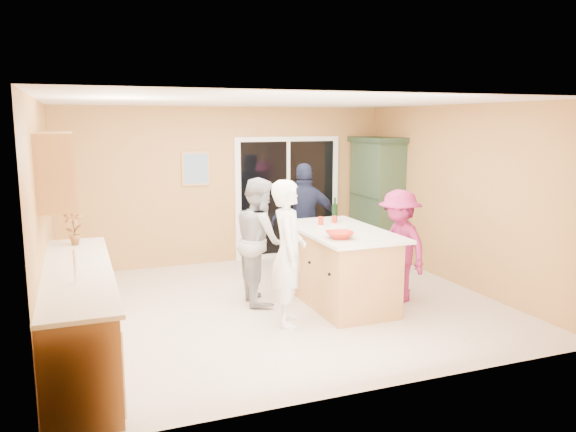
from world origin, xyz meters
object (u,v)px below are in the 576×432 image
object	(u,v)px
kitchen_island	(340,269)
woman_grey	(260,240)
green_hutch	(377,199)
woman_magenta	(399,246)
woman_navy	(305,221)
woman_white	(288,253)

from	to	relation	value
kitchen_island	woman_grey	size ratio (longest dim) A/B	1.14
green_hutch	woman_grey	xyz separation A→B (m)	(-2.68, -1.66, -0.19)
green_hutch	woman_magenta	xyz separation A→B (m)	(-0.96, -2.28, -0.28)
woman_navy	kitchen_island	bearing A→B (deg)	104.25
kitchen_island	woman_navy	bearing A→B (deg)	88.11
green_hutch	woman_grey	world-z (taller)	green_hutch
kitchen_island	woman_magenta	size ratio (longest dim) A/B	1.27
green_hutch	woman_white	world-z (taller)	green_hutch
kitchen_island	woman_navy	xyz separation A→B (m)	(0.04, 1.30, 0.41)
woman_white	green_hutch	bearing A→B (deg)	-24.62
kitchen_island	green_hutch	distance (m)	2.79
green_hutch	woman_magenta	size ratio (longest dim) A/B	1.41
woman_magenta	woman_navy	bearing A→B (deg)	-160.34
woman_grey	woman_magenta	world-z (taller)	woman_grey
woman_white	woman_navy	distance (m)	1.99
woman_white	woman_grey	bearing A→B (deg)	24.00
woman_grey	woman_magenta	distance (m)	1.83
green_hutch	woman_grey	size ratio (longest dim) A/B	1.27
woman_magenta	woman_white	bearing A→B (deg)	-86.99
woman_white	woman_magenta	world-z (taller)	woman_white
kitchen_island	woman_grey	distance (m)	1.11
woman_white	woman_navy	world-z (taller)	woman_navy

